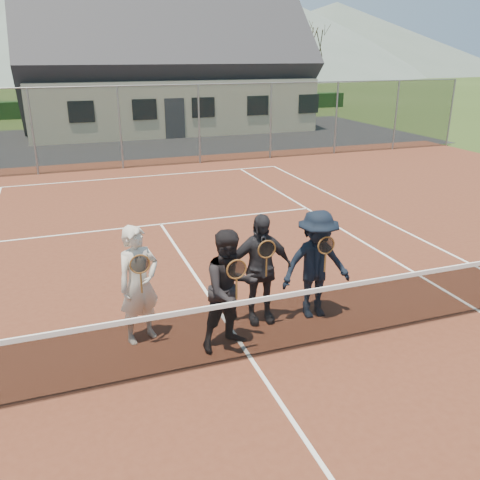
{
  "coord_description": "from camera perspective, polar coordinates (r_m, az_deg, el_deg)",
  "views": [
    {
      "loc": [
        -2.22,
        -5.76,
        4.09
      ],
      "look_at": [
        0.38,
        1.5,
        1.25
      ],
      "focal_mm": 38.0,
      "sensor_mm": 36.0,
      "label": 1
    }
  ],
  "objects": [
    {
      "name": "player_c",
      "position": [
        7.96,
        2.22,
        -3.26
      ],
      "size": [
        1.09,
        0.55,
        1.8
      ],
      "color": "#232328",
      "rests_on": "court_surface"
    },
    {
      "name": "hill_east",
      "position": [
        115.92,
        10.62,
        21.33
      ],
      "size": [
        90.0,
        90.0,
        14.0
      ],
      "primitive_type": "cone",
      "color": "#516158",
      "rests_on": "ground"
    },
    {
      "name": "tree_c",
      "position": [
        39.03,
        -14.57,
        22.12
      ],
      "size": [
        3.2,
        3.2,
        7.77
      ],
      "color": "#3B2615",
      "rests_on": "ground"
    },
    {
      "name": "perimeter_fence",
      "position": [
        19.56,
        -13.31,
        12.15
      ],
      "size": [
        30.07,
        0.07,
        3.02
      ],
      "color": "slate",
      "rests_on": "ground"
    },
    {
      "name": "hedge_row",
      "position": [
        37.99,
        -16.78,
        14.04
      ],
      "size": [
        40.0,
        1.2,
        1.1
      ],
      "primitive_type": "cube",
      "color": "black",
      "rests_on": "ground"
    },
    {
      "name": "player_b",
      "position": [
        7.28,
        -1.09,
        -5.62
      ],
      "size": [
        1.0,
        0.86,
        1.8
      ],
      "color": "black",
      "rests_on": "court_surface"
    },
    {
      "name": "tree_d",
      "position": [
        41.33,
        0.48,
        22.57
      ],
      "size": [
        3.2,
        3.2,
        7.77
      ],
      "color": "#3B2915",
      "rests_on": "ground"
    },
    {
      "name": "player_a",
      "position": [
        7.58,
        -11.29,
        -4.92
      ],
      "size": [
        0.77,
        0.65,
        1.8
      ],
      "color": "beige",
      "rests_on": "court_surface"
    },
    {
      "name": "ground",
      "position": [
        26.18,
        -14.85,
        10.56
      ],
      "size": [
        220.0,
        220.0,
        0.0
      ],
      "primitive_type": "plane",
      "color": "#2C4017",
      "rests_on": "ground"
    },
    {
      "name": "hill_centre",
      "position": [
        103.42,
        -7.94,
        23.87
      ],
      "size": [
        120.0,
        120.0,
        22.0
      ],
      "primitive_type": "cone",
      "color": "slate",
      "rests_on": "ground"
    },
    {
      "name": "tarmac_carpark",
      "position": [
        26.15,
        -23.69,
        9.55
      ],
      "size": [
        40.0,
        12.0,
        0.01
      ],
      "primitive_type": "cube",
      "color": "black",
      "rests_on": "ground"
    },
    {
      "name": "tree_e",
      "position": [
        43.76,
        8.47,
        22.24
      ],
      "size": [
        3.2,
        3.2,
        7.77
      ],
      "color": "#362513",
      "rests_on": "ground"
    },
    {
      "name": "player_d",
      "position": [
        8.2,
        8.57,
        -2.77
      ],
      "size": [
        1.2,
        0.73,
        1.8
      ],
      "color": "black",
      "rests_on": "court_surface"
    },
    {
      "name": "tennis_net",
      "position": [
        7.13,
        1.22,
        -9.69
      ],
      "size": [
        11.68,
        0.08,
        1.1
      ],
      "color": "slate",
      "rests_on": "ground"
    },
    {
      "name": "court_markings",
      "position": [
        7.4,
        1.19,
        -13.14
      ],
      "size": [
        11.03,
        23.83,
        0.01
      ],
      "color": "white",
      "rests_on": "court_surface"
    },
    {
      "name": "clubhouse",
      "position": [
        30.41,
        -8.4,
        19.82
      ],
      "size": [
        15.6,
        8.2,
        7.7
      ],
      "color": "beige",
      "rests_on": "ground"
    },
    {
      "name": "court_surface",
      "position": [
        7.4,
        1.19,
        -13.24
      ],
      "size": [
        30.0,
        30.0,
        0.02
      ],
      "primitive_type": "cube",
      "color": "#562819",
      "rests_on": "ground"
    }
  ]
}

